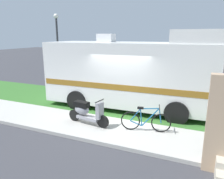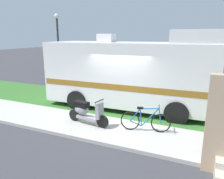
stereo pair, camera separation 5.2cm
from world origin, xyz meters
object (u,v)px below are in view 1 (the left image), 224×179
scooter (87,112)px  pickup_truck_far (151,64)px  bicycle (146,121)px  street_lamp_post (58,44)px  motorhome_rv (131,73)px

scooter → pickup_truck_far: 10.62m
bicycle → pickup_truck_far: bearing=102.7°
scooter → street_lamp_post: street_lamp_post is taller
bicycle → pickup_truck_far: size_ratio=0.31×
scooter → bicycle: 2.12m
motorhome_rv → street_lamp_post: 5.97m
scooter → street_lamp_post: size_ratio=0.38×
motorhome_rv → street_lamp_post: size_ratio=1.63×
scooter → street_lamp_post: bearing=134.7°
pickup_truck_far → street_lamp_post: size_ratio=1.16×
street_lamp_post → pickup_truck_far: bearing=52.7°
scooter → bicycle: bearing=6.5°
motorhome_rv → bicycle: bearing=-61.1°
bicycle → street_lamp_post: 8.46m
scooter → bicycle: size_ratio=1.05×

